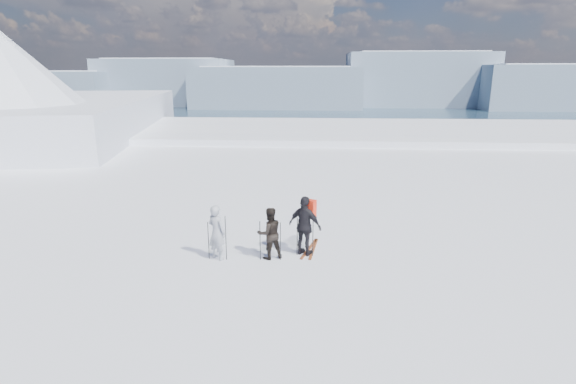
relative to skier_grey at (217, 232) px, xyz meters
name	(u,v)px	position (x,y,z in m)	size (l,w,h in m)	color
lake_basin	(326,203)	(3.81, 27.95, -7.33)	(820.00, 820.00, 71.62)	white
far_mountain_range	(348,83)	(33.41, 452.74, -8.03)	(770.00, 110.00, 53.00)	slate
near_ridge	(40,170)	(-22.83, 27.15, -4.37)	(31.37, 35.68, 25.62)	white
skier_grey	(217,232)	(0.00, 0.00, 0.00)	(0.61, 0.40, 1.67)	#969AA4
skier_dark	(270,233)	(1.55, 0.15, -0.05)	(0.76, 0.60, 1.57)	black
skier_pack	(305,226)	(2.58, 0.48, 0.09)	(1.08, 0.45, 1.84)	black
backpack	(310,186)	(2.70, 0.70, 1.27)	(0.39, 0.22, 0.53)	red
ski_poles	(264,239)	(1.37, 0.13, -0.23)	(3.09, 0.50, 1.36)	black
skis_loose	(311,249)	(2.77, 0.91, -0.82)	(0.55, 1.70, 0.03)	black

